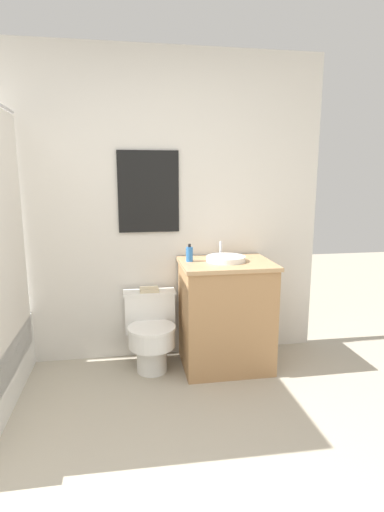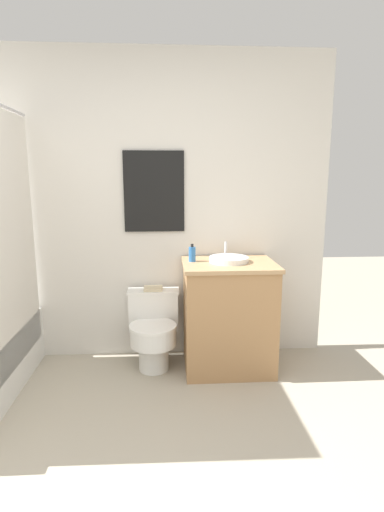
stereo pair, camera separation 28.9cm
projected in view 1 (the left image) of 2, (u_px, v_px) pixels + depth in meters
wall_back at (107, 210)px, 3.20m from camera, size 3.55×0.07×2.50m
toilet at (151, 331)px, 3.16m from camera, size 0.42×0.49×0.61m
vanity at (226, 314)px, 3.19m from camera, size 0.72×0.57×0.86m
sink at (226, 259)px, 3.12m from camera, size 0.31×0.34×0.13m
soap_bottle at (189, 254)px, 3.10m from camera, size 0.05×0.05×0.14m
book_on_tank at (149, 290)px, 3.22m from camera, size 0.15×0.13×0.02m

